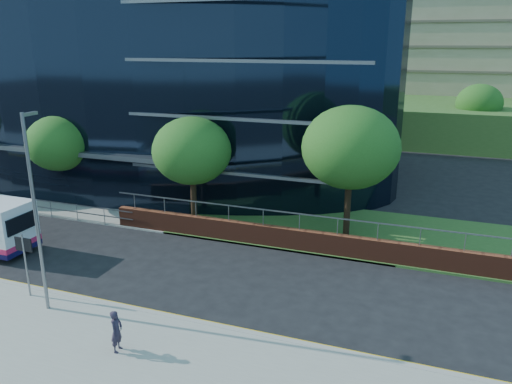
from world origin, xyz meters
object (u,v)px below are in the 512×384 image
at_px(street_sign, 24,252).
at_px(streetlight_east, 35,209).
at_px(tree_dist_e, 479,103).
at_px(tree_far_c, 192,151).
at_px(tree_far_b, 59,143).
at_px(tree_far_d, 351,148).
at_px(pedestrian, 117,331).

height_order(street_sign, streetlight_east, streetlight_east).
bearing_deg(tree_dist_e, tree_far_c, -118.74).
xyz_separation_m(tree_far_b, streetlight_east, (9.00, -11.67, 0.23)).
bearing_deg(streetlight_east, street_sign, 158.64).
relative_size(tree_far_c, streetlight_east, 0.81).
xyz_separation_m(tree_far_b, tree_dist_e, (27.00, 30.50, 0.33)).
bearing_deg(streetlight_east, tree_far_d, 50.60).
xyz_separation_m(tree_far_d, pedestrian, (-5.56, -13.69, -4.26)).
bearing_deg(tree_dist_e, streetlight_east, -113.11).
bearing_deg(tree_far_d, tree_far_c, -173.66).
relative_size(streetlight_east, pedestrian, 5.14).
bearing_deg(tree_dist_e, tree_far_b, -131.52).
xyz_separation_m(streetlight_east, pedestrian, (4.44, -1.52, -3.51)).
relative_size(street_sign, pedestrian, 1.80).
height_order(tree_far_b, tree_far_c, tree_far_c).
distance_m(tree_far_b, tree_far_d, 19.03).
bearing_deg(tree_far_d, pedestrian, -112.10).
distance_m(tree_far_c, streetlight_east, 11.22).
relative_size(street_sign, tree_far_c, 0.43).
bearing_deg(pedestrian, street_sign, 61.77).
height_order(tree_far_d, tree_dist_e, tree_far_d).
xyz_separation_m(street_sign, tree_far_c, (2.50, 10.59, 2.39)).
height_order(street_sign, tree_far_b, tree_far_b).
height_order(street_sign, tree_dist_e, tree_dist_e).
relative_size(tree_far_b, tree_far_c, 0.93).
bearing_deg(tree_far_b, tree_far_c, -2.86).
xyz_separation_m(tree_far_b, pedestrian, (13.44, -13.19, -3.28)).
distance_m(streetlight_east, pedestrian, 5.86).
height_order(tree_far_c, tree_dist_e, same).
xyz_separation_m(tree_dist_e, streetlight_east, (-18.00, -42.17, -0.10)).
xyz_separation_m(street_sign, pedestrian, (5.94, -2.11, -1.22)).
relative_size(street_sign, tree_far_d, 0.38).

